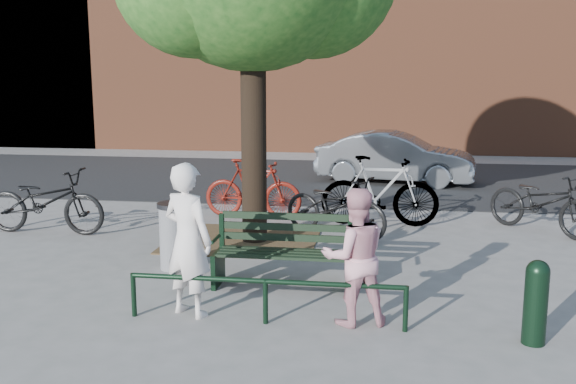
% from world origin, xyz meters
% --- Properties ---
extents(ground, '(90.00, 90.00, 0.00)m').
position_xyz_m(ground, '(0.00, 0.00, 0.00)').
color(ground, gray).
rests_on(ground, ground).
extents(dirt_pit, '(2.40, 2.00, 0.02)m').
position_xyz_m(dirt_pit, '(-1.00, 2.20, 0.01)').
color(dirt_pit, brown).
rests_on(dirt_pit, ground).
extents(road, '(40.00, 7.00, 0.01)m').
position_xyz_m(road, '(0.00, 8.50, 0.01)').
color(road, black).
rests_on(road, ground).
extents(park_bench, '(1.74, 0.54, 0.97)m').
position_xyz_m(park_bench, '(-0.00, 0.08, 0.48)').
color(park_bench, black).
rests_on(park_bench, ground).
extents(guard_railing, '(3.06, 0.06, 0.51)m').
position_xyz_m(guard_railing, '(0.00, -1.20, 0.40)').
color(guard_railing, black).
rests_on(guard_railing, ground).
extents(person_left, '(0.75, 0.65, 1.74)m').
position_xyz_m(person_left, '(-0.90, -1.05, 0.87)').
color(person_left, silver).
rests_on(person_left, ground).
extents(person_right, '(0.86, 0.75, 1.50)m').
position_xyz_m(person_right, '(0.95, -1.05, 0.75)').
color(person_right, pink).
rests_on(person_right, ground).
extents(bollard, '(0.23, 0.23, 0.87)m').
position_xyz_m(bollard, '(2.77, -1.32, 0.47)').
color(bollard, black).
rests_on(bollard, ground).
extents(litter_bin, '(0.46, 0.46, 0.93)m').
position_xyz_m(litter_bin, '(-1.61, 0.60, 0.47)').
color(litter_bin, gray).
rests_on(litter_bin, ground).
extents(bicycle_a, '(2.12, 0.75, 1.11)m').
position_xyz_m(bicycle_a, '(-4.41, 2.20, 0.55)').
color(bicycle_a, black).
rests_on(bicycle_a, ground).
extents(bicycle_b, '(1.89, 0.65, 1.12)m').
position_xyz_m(bicycle_b, '(-1.16, 3.86, 0.56)').
color(bicycle_b, '#5C140D').
rests_on(bicycle_b, ground).
extents(bicycle_c, '(2.03, 1.51, 1.02)m').
position_xyz_m(bicycle_c, '(0.47, 2.74, 0.51)').
color(bicycle_c, black).
rests_on(bicycle_c, ground).
extents(bicycle_d, '(2.09, 0.62, 1.25)m').
position_xyz_m(bicycle_d, '(1.19, 3.61, 0.63)').
color(bicycle_d, gray).
rests_on(bicycle_d, ground).
extents(bicycle_e, '(1.93, 1.93, 1.06)m').
position_xyz_m(bicycle_e, '(3.93, 3.48, 0.53)').
color(bicycle_e, black).
rests_on(bicycle_e, ground).
extents(parked_car, '(4.01, 1.95, 1.27)m').
position_xyz_m(parked_car, '(1.54, 8.23, 0.63)').
color(parked_car, gray).
rests_on(parked_car, ground).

